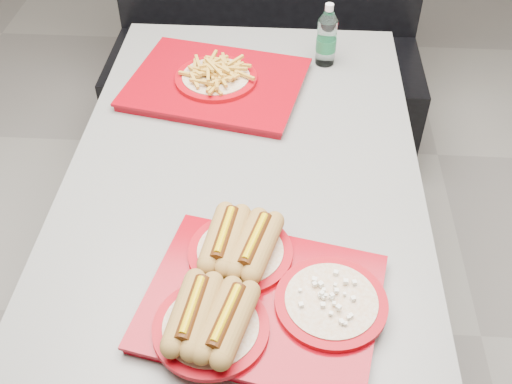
# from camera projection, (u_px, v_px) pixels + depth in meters

# --- Properties ---
(ground) EXTENTS (6.00, 6.00, 0.00)m
(ground) POSITION_uv_depth(u_px,v_px,m) (248.00, 323.00, 2.08)
(ground) COLOR gray
(ground) RESTS_ON ground
(diner_table) EXTENTS (0.92, 1.42, 0.75)m
(diner_table) POSITION_uv_depth(u_px,v_px,m) (245.00, 204.00, 1.67)
(diner_table) COLOR black
(diner_table) RESTS_ON ground
(booth_bench) EXTENTS (1.30, 0.57, 1.35)m
(booth_bench) POSITION_uv_depth(u_px,v_px,m) (265.00, 56.00, 2.59)
(booth_bench) COLOR black
(booth_bench) RESTS_ON ground
(tray_near) EXTENTS (0.53, 0.45, 0.10)m
(tray_near) POSITION_uv_depth(u_px,v_px,m) (253.00, 292.00, 1.21)
(tray_near) COLOR #91030E
(tray_near) RESTS_ON diner_table
(tray_far) EXTENTS (0.57, 0.49, 0.10)m
(tray_far) POSITION_uv_depth(u_px,v_px,m) (216.00, 80.00, 1.78)
(tray_far) COLOR #91030E
(tray_far) RESTS_ON diner_table
(water_bottle) EXTENTS (0.06, 0.06, 0.20)m
(water_bottle) POSITION_uv_depth(u_px,v_px,m) (327.00, 38.00, 1.84)
(water_bottle) COLOR silver
(water_bottle) RESTS_ON diner_table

